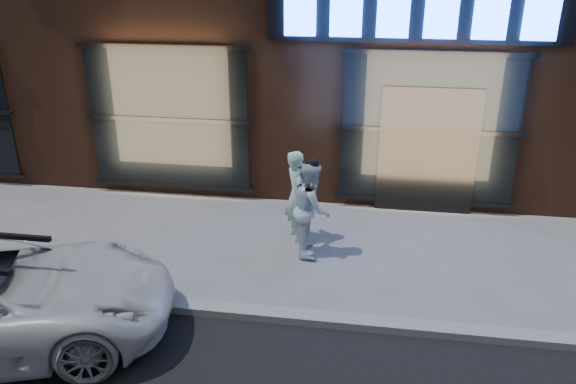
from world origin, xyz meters
name	(u,v)px	position (x,y,z in m)	size (l,w,h in m)	color
ground	(441,334)	(0.00, 0.00, 0.00)	(90.00, 90.00, 0.00)	slate
curb	(441,330)	(0.00, 0.00, 0.06)	(60.00, 0.25, 0.12)	gray
man_bowtie	(297,196)	(-2.24, 2.42, 0.80)	(0.58, 0.38, 1.59)	#ABE1C6
man_cap	(311,208)	(-1.94, 1.96, 0.79)	(0.77, 0.60, 1.57)	white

